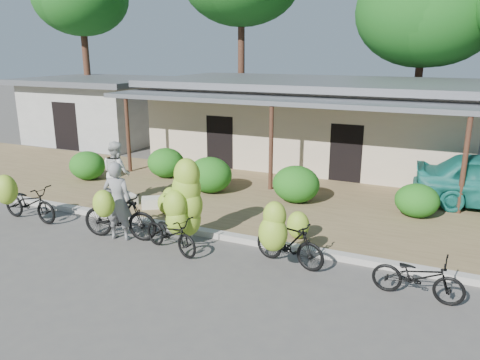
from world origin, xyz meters
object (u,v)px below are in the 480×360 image
object	(u,v)px
bike_center	(180,212)
sack_near	(157,202)
bike_right	(285,238)
vendor	(118,201)
bike_far_left	(26,201)
bike_far_right	(418,276)
bystander	(117,172)
bike_left	(118,215)
tree_center_right	(421,10)
sack_far	(127,198)

from	to	relation	value
bike_center	sack_near	size ratio (longest dim) A/B	2.49
bike_right	vendor	xyz separation A→B (m)	(-4.22, -0.17, 0.30)
bike_far_left	bike_far_right	world-z (taller)	bike_far_left
bike_far_right	sack_near	bearing A→B (deg)	77.47
bike_right	bystander	world-z (taller)	bystander
bike_far_left	bike_left	xyz separation A→B (m)	(3.07, 0.02, 0.05)
bike_far_left	bike_far_right	xyz separation A→B (m)	(9.95, 0.07, -0.16)
tree_center_right	bike_far_right	xyz separation A→B (m)	(1.59, -15.68, -5.83)
sack_far	bike_far_right	bearing A→B (deg)	-13.92
sack_far	vendor	xyz separation A→B (m)	(1.37, -2.05, 0.72)
sack_near	bystander	world-z (taller)	bystander
bike_left	sack_far	bearing A→B (deg)	24.41
bystander	bike_far_left	bearing A→B (deg)	82.92
bike_far_left	bike_center	size ratio (longest dim) A/B	0.91
sack_far	tree_center_right	bearing A→B (deg)	63.88
bike_right	bike_far_right	bearing A→B (deg)	-80.51
sack_near	vendor	world-z (taller)	vendor
bike_far_left	vendor	world-z (taller)	vendor
bike_far_right	bystander	distance (m)	8.81
bike_center	bike_right	bearing A→B (deg)	-73.40
sack_far	bystander	world-z (taller)	bystander
bike_right	vendor	world-z (taller)	vendor
bystander	bike_center	bearing A→B (deg)	177.28
vendor	bystander	size ratio (longest dim) A/B	1.06
bike_left	bike_center	xyz separation A→B (m)	(1.62, 0.24, 0.23)
bike_far_left	bike_center	world-z (taller)	bike_center
bike_center	vendor	bearing A→B (deg)	114.05
bike_far_left	vendor	xyz separation A→B (m)	(3.06, 0.07, 0.38)
bike_left	bike_center	bearing A→B (deg)	-90.60
sack_near	bystander	size ratio (longest dim) A/B	0.46
sack_near	sack_far	size ratio (longest dim) A/B	1.13
tree_center_right	sack_far	bearing A→B (deg)	-116.12
tree_center_right	bike_center	world-z (taller)	tree_center_right
bike_center	sack_far	world-z (taller)	bike_center
sack_near	vendor	size ratio (longest dim) A/B	0.43
bike_center	sack_far	distance (m)	3.58
bike_center	sack_far	xyz separation A→B (m)	(-3.00, 1.85, -0.62)
bike_right	bystander	xyz separation A→B (m)	(-5.87, 1.87, 0.37)
bike_far_left	bystander	bearing A→B (deg)	-31.12
bike_far_left	sack_far	bearing A→B (deg)	-36.01
bike_far_right	bystander	xyz separation A→B (m)	(-8.55, 2.04, 0.60)
bike_right	sack_near	distance (m)	4.95
vendor	sack_far	bearing A→B (deg)	-68.25
tree_center_right	bike_center	xyz separation A→B (m)	(-3.68, -15.48, -5.40)
bike_left	bike_center	size ratio (longest dim) A/B	0.95
tree_center_right	bike_far_left	distance (m)	18.71
bike_left	sack_far	xyz separation A→B (m)	(-1.38, 2.09, -0.38)
bike_right	sack_far	xyz separation A→B (m)	(-5.59, 1.88, -0.41)
vendor	tree_center_right	bearing A→B (deg)	-120.77
bike_far_left	bike_right	world-z (taller)	bike_right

